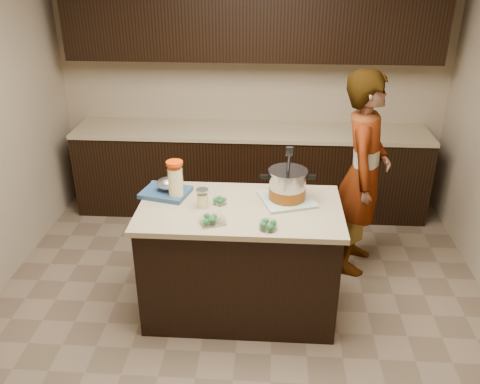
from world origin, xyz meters
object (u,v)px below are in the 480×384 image
(person, at_px, (363,174))
(lemonade_pitcher, at_px, (176,182))
(stock_pot, at_px, (287,186))
(island, at_px, (240,260))

(person, bearing_deg, lemonade_pitcher, 127.58)
(stock_pot, relative_size, lemonade_pitcher, 1.36)
(stock_pot, xyz_separation_m, lemonade_pitcher, (-0.81, -0.03, 0.02))
(person, bearing_deg, island, 140.65)
(lemonade_pitcher, relative_size, person, 0.17)
(stock_pot, relative_size, person, 0.23)
(island, relative_size, stock_pot, 3.63)
(stock_pot, bearing_deg, island, -162.71)
(island, xyz_separation_m, lemonade_pitcher, (-0.48, 0.10, 0.59))
(lemonade_pitcher, bearing_deg, person, 22.51)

